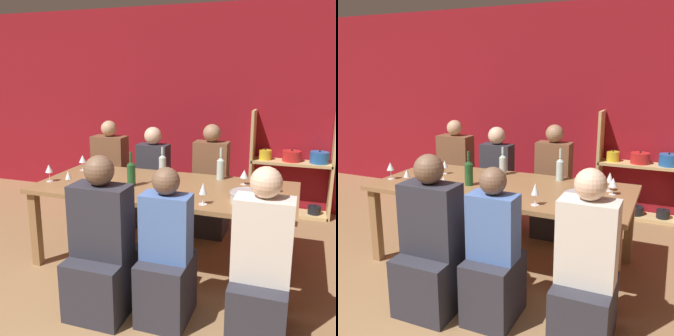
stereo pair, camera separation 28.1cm
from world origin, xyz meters
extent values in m
cube|color=maroon|center=(0.00, 3.83, 1.35)|extent=(8.80, 0.06, 2.70)
cube|color=tan|center=(0.66, 3.63, 0.67)|extent=(0.04, 0.30, 1.35)
cube|color=tan|center=(1.65, 3.63, 0.67)|extent=(0.04, 0.30, 1.35)
cube|color=tan|center=(1.15, 3.63, 0.02)|extent=(0.99, 0.30, 0.04)
cylinder|color=silver|center=(0.82, 3.63, 0.08)|extent=(0.21, 0.21, 0.09)
sphere|color=black|center=(0.82, 3.63, 0.14)|extent=(0.02, 0.02, 0.02)
cylinder|color=black|center=(1.15, 3.63, 0.09)|extent=(0.20, 0.20, 0.10)
sphere|color=black|center=(1.15, 3.63, 0.15)|extent=(0.02, 0.02, 0.02)
cylinder|color=black|center=(1.48, 3.63, 0.09)|extent=(0.16, 0.16, 0.10)
sphere|color=black|center=(1.48, 3.63, 0.15)|extent=(0.02, 0.02, 0.02)
cube|color=tan|center=(1.15, 3.63, 0.69)|extent=(0.99, 0.30, 0.04)
cylinder|color=gold|center=(0.82, 3.63, 0.77)|extent=(0.16, 0.16, 0.13)
sphere|color=black|center=(0.82, 3.63, 0.85)|extent=(0.02, 0.02, 0.02)
cylinder|color=red|center=(1.15, 3.63, 0.78)|extent=(0.23, 0.23, 0.14)
sphere|color=black|center=(1.15, 3.63, 0.86)|extent=(0.02, 0.02, 0.02)
cylinder|color=#235BAD|center=(1.48, 3.63, 0.78)|extent=(0.23, 0.23, 0.14)
sphere|color=black|center=(1.48, 3.63, 0.87)|extent=(0.02, 0.02, 0.02)
cube|color=olive|center=(0.07, 1.84, 0.75)|extent=(2.43, 1.10, 0.04)
cube|color=olive|center=(-1.07, 1.37, 0.37)|extent=(0.08, 0.08, 0.73)
cube|color=olive|center=(1.21, 1.37, 0.37)|extent=(0.08, 0.08, 0.73)
cube|color=olive|center=(-1.07, 2.31, 0.37)|extent=(0.08, 0.08, 0.73)
cube|color=olive|center=(1.21, 2.31, 0.37)|extent=(0.08, 0.08, 0.73)
cylinder|color=#B7BABC|center=(0.88, 1.61, 0.82)|extent=(0.29, 0.29, 0.09)
torus|color=#B7BABC|center=(0.88, 1.61, 0.86)|extent=(0.30, 0.30, 0.01)
cylinder|color=#B2C6C1|center=(0.52, 2.25, 0.87)|extent=(0.08, 0.08, 0.19)
cone|color=#B2C6C1|center=(0.52, 2.25, 0.98)|extent=(0.08, 0.08, 0.03)
cylinder|color=#B2C6C1|center=(0.52, 2.25, 1.05)|extent=(0.03, 0.03, 0.09)
cylinder|color=#1E4C23|center=(-0.23, 1.73, 0.88)|extent=(0.08, 0.08, 0.21)
cone|color=#1E4C23|center=(-0.23, 1.73, 1.00)|extent=(0.08, 0.08, 0.04)
cylinder|color=#1E4C23|center=(-0.23, 1.73, 1.06)|extent=(0.03, 0.03, 0.09)
cylinder|color=#B2C6C1|center=(-0.09, 2.22, 0.87)|extent=(0.07, 0.07, 0.18)
cone|color=#B2C6C1|center=(-0.09, 2.22, 0.97)|extent=(0.07, 0.07, 0.03)
cylinder|color=#B2C6C1|center=(-0.09, 2.22, 1.03)|extent=(0.03, 0.03, 0.08)
cylinder|color=white|center=(0.77, 2.13, 0.78)|extent=(0.06, 0.06, 0.00)
cylinder|color=white|center=(0.77, 2.13, 0.81)|extent=(0.01, 0.01, 0.06)
cone|color=white|center=(0.77, 2.13, 0.88)|extent=(0.08, 0.08, 0.08)
cylinder|color=white|center=(-0.73, 1.46, 0.78)|extent=(0.06, 0.06, 0.00)
cylinder|color=white|center=(-0.73, 1.46, 0.82)|extent=(0.01, 0.01, 0.09)
cone|color=white|center=(-0.73, 1.46, 0.90)|extent=(0.06, 0.06, 0.07)
cylinder|color=beige|center=(-0.73, 1.46, 0.89)|extent=(0.03, 0.03, 0.03)
cylinder|color=white|center=(-0.67, 2.01, 0.78)|extent=(0.06, 0.06, 0.00)
cylinder|color=white|center=(-0.67, 2.01, 0.81)|extent=(0.01, 0.01, 0.06)
cone|color=white|center=(-0.67, 2.01, 0.88)|extent=(0.07, 0.07, 0.08)
cylinder|color=beige|center=(-0.67, 2.01, 0.86)|extent=(0.04, 0.04, 0.03)
cylinder|color=white|center=(0.02, 1.78, 0.78)|extent=(0.07, 0.07, 0.00)
cylinder|color=white|center=(0.02, 1.78, 0.82)|extent=(0.01, 0.01, 0.08)
cone|color=white|center=(0.02, 1.78, 0.89)|extent=(0.07, 0.07, 0.07)
cylinder|color=maroon|center=(0.02, 1.78, 0.88)|extent=(0.04, 0.04, 0.03)
cylinder|color=white|center=(0.54, 1.44, 0.78)|extent=(0.07, 0.07, 0.00)
cylinder|color=white|center=(0.54, 1.44, 0.82)|extent=(0.01, 0.01, 0.08)
cone|color=white|center=(0.54, 1.44, 0.91)|extent=(0.07, 0.07, 0.10)
cylinder|color=maroon|center=(0.54, 1.44, 0.88)|extent=(0.04, 0.04, 0.04)
cylinder|color=white|center=(1.03, 2.08, 0.78)|extent=(0.06, 0.06, 0.00)
cylinder|color=white|center=(1.03, 2.08, 0.82)|extent=(0.01, 0.01, 0.08)
cone|color=white|center=(1.03, 2.08, 0.90)|extent=(0.07, 0.07, 0.09)
cylinder|color=maroon|center=(1.03, 2.08, 0.88)|extent=(0.04, 0.04, 0.04)
cylinder|color=white|center=(-0.32, 1.45, 0.78)|extent=(0.06, 0.06, 0.00)
cylinder|color=white|center=(-0.32, 1.45, 0.81)|extent=(0.01, 0.01, 0.07)
cone|color=white|center=(-0.32, 1.45, 0.88)|extent=(0.08, 0.08, 0.07)
cylinder|color=maroon|center=(-0.32, 1.45, 0.86)|extent=(0.04, 0.04, 0.03)
cylinder|color=white|center=(1.07, 1.98, 0.78)|extent=(0.06, 0.06, 0.00)
cylinder|color=white|center=(1.07, 1.98, 0.81)|extent=(0.01, 0.01, 0.07)
cone|color=white|center=(1.07, 1.98, 0.88)|extent=(0.08, 0.08, 0.08)
cylinder|color=maroon|center=(1.07, 1.98, 0.86)|extent=(0.04, 0.04, 0.03)
cylinder|color=white|center=(-1.05, 1.62, 0.78)|extent=(0.07, 0.07, 0.00)
cylinder|color=white|center=(-1.05, 1.62, 0.82)|extent=(0.01, 0.01, 0.09)
cone|color=white|center=(-1.05, 1.62, 0.91)|extent=(0.08, 0.08, 0.08)
cylinder|color=beige|center=(-1.05, 1.62, 0.89)|extent=(0.04, 0.04, 0.03)
cylinder|color=white|center=(-0.82, 2.05, 0.78)|extent=(0.07, 0.07, 0.00)
cylinder|color=white|center=(-0.82, 2.05, 0.81)|extent=(0.01, 0.01, 0.07)
cone|color=white|center=(-0.82, 2.05, 0.89)|extent=(0.07, 0.07, 0.09)
cylinder|color=white|center=(-0.98, 2.12, 0.78)|extent=(0.07, 0.07, 0.00)
cylinder|color=white|center=(-0.98, 2.12, 0.82)|extent=(0.01, 0.01, 0.08)
cone|color=white|center=(-0.98, 2.12, 0.90)|extent=(0.08, 0.08, 0.08)
cylinder|color=beige|center=(-0.98, 2.12, 0.88)|extent=(0.05, 0.05, 0.03)
cylinder|color=white|center=(-0.63, 1.68, 0.78)|extent=(0.06, 0.06, 0.00)
cylinder|color=white|center=(-0.63, 1.68, 0.81)|extent=(0.01, 0.01, 0.07)
cone|color=white|center=(-0.63, 1.68, 0.89)|extent=(0.08, 0.08, 0.08)
cylinder|color=maroon|center=(-0.63, 1.68, 0.87)|extent=(0.04, 0.04, 0.03)
cube|color=#2D2D38|center=(0.39, 0.97, 0.25)|extent=(0.36, 0.45, 0.49)
cube|color=#4C70B7|center=(0.39, 0.97, 0.74)|extent=(0.36, 0.20, 0.49)
sphere|color=brown|center=(0.39, 0.97, 1.08)|extent=(0.20, 0.20, 0.20)
cube|color=#2D2D38|center=(0.32, 2.70, 0.24)|extent=(0.38, 0.48, 0.47)
cube|color=brown|center=(0.32, 2.70, 0.77)|extent=(0.38, 0.21, 0.59)
sphere|color=#9E7556|center=(0.32, 2.70, 1.17)|extent=(0.20, 0.20, 0.20)
cube|color=#2D2D38|center=(1.07, 0.97, 0.23)|extent=(0.39, 0.49, 0.45)
cube|color=silver|center=(1.07, 0.97, 0.74)|extent=(0.39, 0.21, 0.58)
sphere|color=beige|center=(1.07, 0.97, 1.13)|extent=(0.21, 0.21, 0.21)
cube|color=#2D2D38|center=(-0.39, 2.72, 0.25)|extent=(0.37, 0.46, 0.49)
cube|color=#2D2D38|center=(-0.39, 2.72, 0.74)|extent=(0.37, 0.20, 0.50)
sphere|color=beige|center=(-0.39, 2.72, 1.10)|extent=(0.21, 0.21, 0.21)
cube|color=#2D2D38|center=(-0.11, 0.92, 0.23)|extent=(0.44, 0.55, 0.47)
cube|color=#2D2D38|center=(-0.11, 0.92, 0.74)|extent=(0.44, 0.24, 0.55)
sphere|color=brown|center=(-0.11, 0.92, 1.13)|extent=(0.22, 0.22, 0.22)
cube|color=#2D2D38|center=(-0.99, 2.77, 0.24)|extent=(0.42, 0.52, 0.48)
cube|color=brown|center=(-0.99, 2.77, 0.77)|extent=(0.42, 0.23, 0.57)
sphere|color=tan|center=(-0.99, 2.77, 1.15)|extent=(0.19, 0.19, 0.19)
camera|label=1|loc=(1.27, -1.52, 1.82)|focal=42.00mm
camera|label=2|loc=(1.53, -1.42, 1.82)|focal=42.00mm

